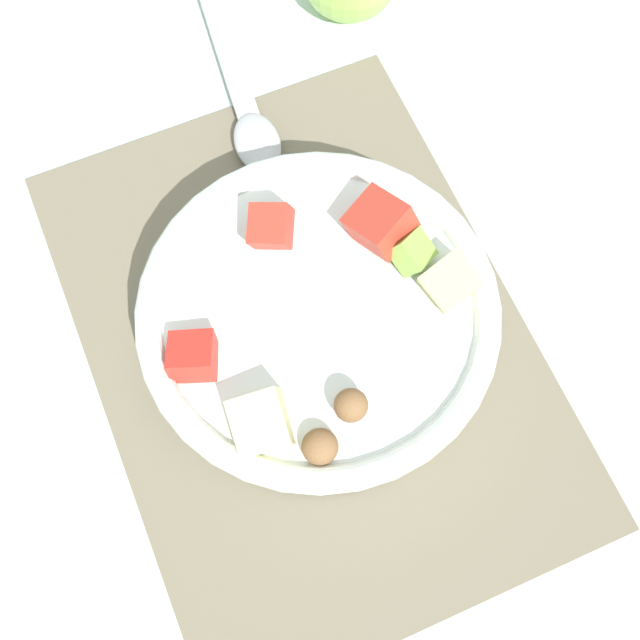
% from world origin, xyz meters
% --- Properties ---
extents(ground_plane, '(2.40, 2.40, 0.00)m').
position_xyz_m(ground_plane, '(0.00, 0.00, 0.00)').
color(ground_plane, silver).
extents(placemat, '(0.42, 0.31, 0.01)m').
position_xyz_m(placemat, '(0.00, 0.00, 0.00)').
color(placemat, '#756B56').
rests_on(placemat, ground_plane).
extents(salad_bowl, '(0.25, 0.25, 0.09)m').
position_xyz_m(salad_bowl, '(-0.00, -0.01, 0.04)').
color(salad_bowl, white).
rests_on(salad_bowl, placemat).
extents(serving_spoon, '(0.22, 0.05, 0.01)m').
position_xyz_m(serving_spoon, '(0.21, -0.03, 0.01)').
color(serving_spoon, '#B7B7BC').
rests_on(serving_spoon, placemat).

